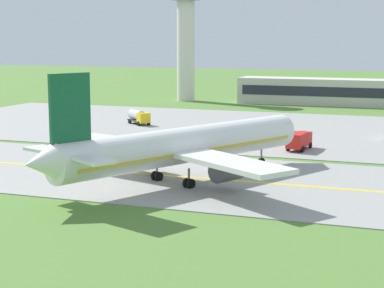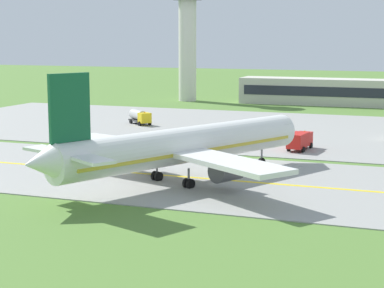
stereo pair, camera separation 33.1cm
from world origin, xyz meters
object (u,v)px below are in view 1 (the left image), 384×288
airplane_lead (183,146)px  service_truck_fuel (139,116)px  service_truck_catering (299,140)px  control_tower (186,29)px

airplane_lead → service_truck_fuel: size_ratio=6.32×
service_truck_catering → control_tower: 77.79m
service_truck_catering → control_tower: control_tower is taller
service_truck_fuel → control_tower: bearing=100.2°
airplane_lead → service_truck_catering: size_ratio=5.99×
airplane_lead → service_truck_fuel: airplane_lead is taller
service_truck_fuel → control_tower: (-8.32, 46.24, 16.29)m
airplane_lead → service_truck_catering: bearing=72.7°
service_truck_catering → control_tower: (-41.51, 63.74, 16.29)m
control_tower → service_truck_fuel: bearing=-79.8°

